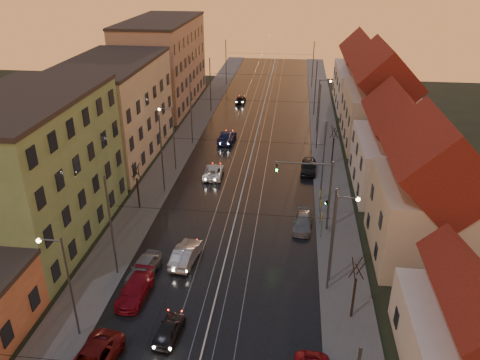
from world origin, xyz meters
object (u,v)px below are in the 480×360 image
at_px(parked_right_1, 303,222).
at_px(street_lamp_2, 171,133).
at_px(driving_car_3, 227,137).
at_px(parked_left_2, 135,290).
at_px(street_lamp_0, 64,278).
at_px(street_lamp_3, 321,100).
at_px(driving_car_0, 169,329).
at_px(parked_left_3, 144,267).
at_px(traffic_light_mast, 319,187).
at_px(parked_right_2, 309,167).
at_px(driving_car_2, 213,172).
at_px(driving_car_1, 186,254).
at_px(driving_car_4, 241,99).
at_px(street_lamp_1, 338,231).

bearing_deg(parked_right_1, street_lamp_2, 148.28).
bearing_deg(driving_car_3, street_lamp_2, 65.67).
bearing_deg(parked_left_2, street_lamp_2, 100.38).
bearing_deg(street_lamp_0, street_lamp_3, 67.52).
distance_m(driving_car_0, parked_left_3, 7.58).
bearing_deg(parked_left_3, driving_car_3, 93.48).
bearing_deg(traffic_light_mast, parked_right_2, 92.45).
bearing_deg(traffic_light_mast, parked_left_3, -148.39).
relative_size(street_lamp_2, parked_right_2, 1.78).
xyz_separation_m(street_lamp_0, street_lamp_3, (18.21, 44.00, 0.00)).
bearing_deg(parked_right_1, driving_car_3, 120.75).
bearing_deg(street_lamp_0, driving_car_2, 78.86).
xyz_separation_m(traffic_light_mast, driving_car_1, (-11.31, -6.56, -3.82)).
bearing_deg(street_lamp_0, parked_right_1, 45.56).
xyz_separation_m(driving_car_2, parked_left_2, (-2.35, -22.27, 0.04)).
bearing_deg(street_lamp_2, driving_car_1, -72.67).
distance_m(driving_car_3, driving_car_4, 19.45).
bearing_deg(street_lamp_2, traffic_light_mast, -35.07).
bearing_deg(driving_car_4, parked_left_3, 89.80).
bearing_deg(street_lamp_1, parked_left_3, -176.93).
relative_size(street_lamp_1, parked_left_2, 1.69).
xyz_separation_m(traffic_light_mast, parked_right_1, (-1.27, 0.14, -3.98)).
xyz_separation_m(street_lamp_1, parked_left_3, (-15.45, -0.83, -4.14)).
bearing_deg(traffic_light_mast, driving_car_1, -149.87).
bearing_deg(street_lamp_1, driving_car_0, -147.61).
bearing_deg(driving_car_2, parked_right_2, -169.19).
xyz_separation_m(street_lamp_1, driving_car_3, (-13.03, 30.36, -4.11)).
bearing_deg(street_lamp_1, parked_right_1, 106.34).
relative_size(driving_car_3, parked_left_3, 1.21).
distance_m(parked_left_2, parked_right_2, 28.30).
distance_m(driving_car_2, driving_car_3, 11.69).
height_order(traffic_light_mast, driving_car_1, traffic_light_mast).
distance_m(driving_car_4, parked_left_2, 53.45).
relative_size(driving_car_1, parked_left_2, 1.00).
distance_m(street_lamp_2, parked_right_1, 20.23).
height_order(driving_car_0, parked_right_1, driving_car_0).
bearing_deg(driving_car_2, street_lamp_0, 77.04).
bearing_deg(street_lamp_3, street_lamp_2, -138.69).
relative_size(street_lamp_0, driving_car_4, 2.07).
bearing_deg(parked_left_2, driving_car_0, -42.54).
relative_size(driving_car_1, driving_car_4, 1.22).
distance_m(street_lamp_1, driving_car_0, 14.43).
relative_size(driving_car_3, parked_left_2, 1.12).
distance_m(street_lamp_3, parked_right_2, 15.46).
distance_m(street_lamp_2, parked_left_2, 24.15).
relative_size(street_lamp_1, parked_right_1, 1.89).
distance_m(street_lamp_3, traffic_light_mast, 28.03).
height_order(street_lamp_1, driving_car_0, street_lamp_1).
height_order(street_lamp_1, street_lamp_3, same).
height_order(street_lamp_0, driving_car_1, street_lamp_0).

